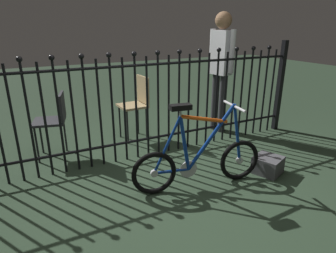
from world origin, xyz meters
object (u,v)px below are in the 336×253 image
(chair_charcoal, at_px, (55,118))
(chair_tan, at_px, (137,101))
(person_visitor, at_px, (221,62))
(bicycle, at_px, (199,160))
(display_crate, at_px, (268,165))

(chair_charcoal, bearing_deg, chair_tan, 7.54)
(chair_charcoal, relative_size, person_visitor, 0.46)
(bicycle, relative_size, person_visitor, 0.79)
(bicycle, relative_size, chair_charcoal, 1.70)
(bicycle, bearing_deg, chair_tan, 92.23)
(chair_tan, height_order, person_visitor, person_visitor)
(bicycle, height_order, person_visitor, person_visitor)
(bicycle, relative_size, display_crate, 4.90)
(chair_charcoal, xyz_separation_m, display_crate, (2.03, -1.50, -0.41))
(display_crate, bearing_deg, person_visitor, 77.12)
(bicycle, xyz_separation_m, display_crate, (0.85, -0.10, -0.20))
(bicycle, xyz_separation_m, chair_charcoal, (-1.18, 1.40, 0.21))
(person_visitor, bearing_deg, chair_charcoal, 177.42)
(bicycle, xyz_separation_m, person_visitor, (1.17, 1.29, 0.76))
(bicycle, distance_m, person_visitor, 1.90)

